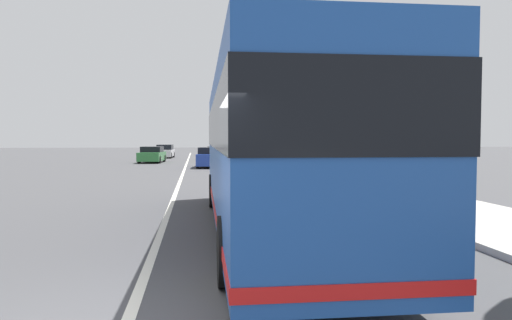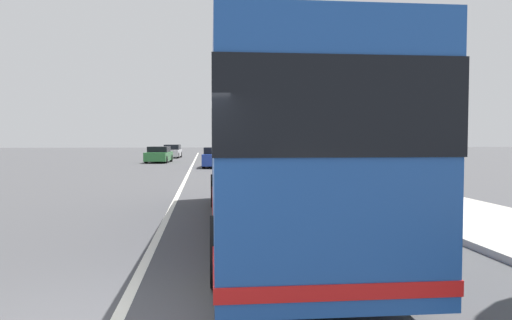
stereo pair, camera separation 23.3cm
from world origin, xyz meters
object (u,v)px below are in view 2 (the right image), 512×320
(car_far_distant, at_px, (172,151))
(utility_pole, at_px, (364,118))
(car_behind_bus, at_px, (216,158))
(coach_bus, at_px, (267,146))
(car_side_street, at_px, (159,155))
(car_oncoming, at_px, (223,153))

(car_far_distant, height_order, utility_pole, utility_pole)
(car_far_distant, relative_size, car_behind_bus, 0.95)
(coach_bus, relative_size, car_behind_bus, 2.59)
(car_side_street, height_order, car_far_distant, car_far_distant)
(coach_bus, height_order, car_behind_bus, coach_bus)
(coach_bus, relative_size, car_oncoming, 2.78)
(car_behind_bus, bearing_deg, car_oncoming, -0.15)
(coach_bus, bearing_deg, car_far_distant, 7.62)
(car_side_street, bearing_deg, car_oncoming, 132.03)
(coach_bus, distance_m, car_behind_bus, 24.00)
(car_side_street, distance_m, car_oncoming, 7.33)
(car_oncoming, height_order, utility_pole, utility_pole)
(coach_bus, xyz_separation_m, car_side_street, (31.38, 5.45, -1.24))
(car_oncoming, xyz_separation_m, utility_pole, (-25.23, -5.60, 2.41))
(car_far_distant, xyz_separation_m, utility_pole, (-31.05, -10.96, 2.35))
(car_behind_bus, bearing_deg, coach_bus, -174.10)
(car_far_distant, relative_size, utility_pole, 0.72)
(car_behind_bus, height_order, utility_pole, utility_pole)
(car_side_street, height_order, car_behind_bus, car_behind_bus)
(car_side_street, distance_m, utility_pole, 23.81)
(utility_pole, bearing_deg, car_side_street, 28.80)
(car_far_distant, bearing_deg, utility_pole, 22.45)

